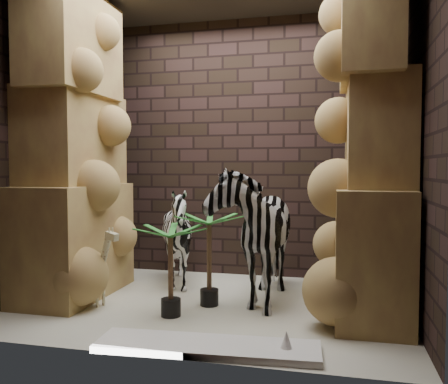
% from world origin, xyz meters
% --- Properties ---
extents(floor, '(3.50, 3.50, 0.00)m').
position_xyz_m(floor, '(0.00, 0.00, 0.00)').
color(floor, beige).
rests_on(floor, ground).
extents(wall_back, '(3.50, 0.00, 3.50)m').
position_xyz_m(wall_back, '(0.00, 1.25, 1.50)').
color(wall_back, black).
rests_on(wall_back, ground).
extents(wall_front, '(3.50, 0.00, 3.50)m').
position_xyz_m(wall_front, '(0.00, -1.25, 1.50)').
color(wall_front, black).
rests_on(wall_front, ground).
extents(wall_left, '(0.00, 3.00, 3.00)m').
position_xyz_m(wall_left, '(-1.75, 0.00, 1.50)').
color(wall_left, black).
rests_on(wall_left, ground).
extents(wall_right, '(0.00, 3.00, 3.00)m').
position_xyz_m(wall_right, '(1.75, 0.00, 1.50)').
color(wall_right, black).
rests_on(wall_right, ground).
extents(rock_pillar_left, '(0.68, 1.30, 3.00)m').
position_xyz_m(rock_pillar_left, '(-1.40, 0.00, 1.50)').
color(rock_pillar_left, tan).
rests_on(rock_pillar_left, floor).
extents(rock_pillar_right, '(0.58, 1.25, 3.00)m').
position_xyz_m(rock_pillar_right, '(1.42, 0.00, 1.50)').
color(rock_pillar_right, tan).
rests_on(rock_pillar_right, floor).
extents(zebra_right, '(0.75, 1.30, 1.51)m').
position_xyz_m(zebra_right, '(0.36, 0.27, 0.75)').
color(zebra_right, white).
rests_on(zebra_right, floor).
extents(zebra_left, '(1.17, 1.29, 0.96)m').
position_xyz_m(zebra_left, '(-0.49, 0.50, 0.48)').
color(zebra_left, white).
rests_on(zebra_left, floor).
extents(giraffe_toy, '(0.41, 0.26, 0.76)m').
position_xyz_m(giraffe_toy, '(-1.05, -0.27, 0.38)').
color(giraffe_toy, beige).
rests_on(giraffe_toy, floor).
extents(palm_front, '(0.36, 0.36, 0.86)m').
position_xyz_m(palm_front, '(0.00, -0.03, 0.43)').
color(palm_front, '#19721E').
rests_on(palm_front, floor).
extents(palm_back, '(0.36, 0.36, 0.79)m').
position_xyz_m(palm_back, '(-0.24, -0.41, 0.40)').
color(palm_back, '#19721E').
rests_on(palm_back, floor).
extents(surfboard, '(1.59, 0.49, 0.05)m').
position_xyz_m(surfboard, '(0.26, -1.05, 0.03)').
color(surfboard, white).
rests_on(surfboard, floor).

